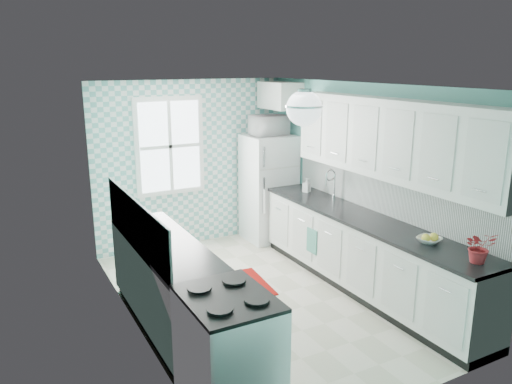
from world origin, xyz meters
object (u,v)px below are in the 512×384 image
sink (323,201)px  potted_plant (480,247)px  stove (229,352)px  fruit_bowl (429,240)px  microwave (269,125)px  ceiling_light (304,108)px  fridge (269,188)px

sink → potted_plant: size_ratio=1.76×
stove → fruit_bowl: bearing=3.0°
potted_plant → microwave: microwave is taller
stove → microwave: (2.31, 3.39, 1.29)m
ceiling_light → fruit_bowl: size_ratio=1.47×
stove → fruit_bowl: (2.40, 0.22, 0.45)m
fruit_bowl → stove: bearing=-174.7°
fridge → potted_plant: fridge is taller
fruit_bowl → microwave: bearing=91.6°
stove → microwave: microwave is taller
ceiling_light → potted_plant: bearing=-44.1°
ceiling_light → stove: size_ratio=0.35×
fridge → potted_plant: size_ratio=5.43×
fruit_bowl → potted_plant: bearing=-90.0°
fridge → fruit_bowl: (0.09, -3.17, 0.14)m
stove → ceiling_light: bearing=31.4°
fridge → sink: bearing=-84.0°
fridge → microwave: 0.98m
stove → microwave: 4.30m
fridge → potted_plant: 3.77m
potted_plant → microwave: bearing=91.4°
fruit_bowl → fridge: bearing=91.6°
ceiling_light → stove: bearing=-146.4°
ceiling_light → fridge: bearing=66.8°
stove → potted_plant: potted_plant is taller
fridge → sink: fridge is taller
stove → potted_plant: 2.49m
fridge → stove: 4.11m
sink → fruit_bowl: (-0.00, -1.87, 0.04)m
potted_plant → ceiling_light: bearing=135.9°
fruit_bowl → microwave: size_ratio=0.44×
fridge → potted_plant: (0.09, -3.76, 0.26)m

